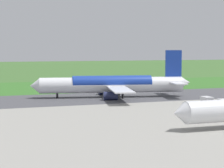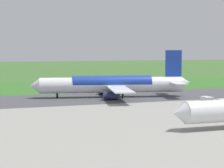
{
  "view_description": "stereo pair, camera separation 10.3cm",
  "coord_description": "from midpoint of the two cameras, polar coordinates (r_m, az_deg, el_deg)",
  "views": [
    {
      "loc": [
        55.8,
        127.53,
        16.21
      ],
      "look_at": [
        11.64,
        0.0,
        4.5
      ],
      "focal_mm": 64.91,
      "sensor_mm": 36.0,
      "label": 1
    },
    {
      "loc": [
        55.7,
        127.57,
        16.21
      ],
      "look_at": [
        11.64,
        0.0,
        4.5
      ],
      "focal_mm": 64.91,
      "sensor_mm": 36.0,
      "label": 2
    }
  ],
  "objects": [
    {
      "name": "no_stopping_sign",
      "position": [
        174.85,
        5.56,
        0.13
      ],
      "size": [
        0.6,
        0.1,
        2.61
      ],
      "color": "slate",
      "rests_on": "ground"
    },
    {
      "name": "traffic_cone_orange",
      "position": [
        175.33,
        3.17,
        -0.26
      ],
      "size": [
        0.4,
        0.4,
        0.55
      ],
      "primitive_type": "cone",
      "color": "orange",
      "rests_on": "ground"
    },
    {
      "name": "airliner_main",
      "position": [
        135.53,
        0.14,
        -0.06
      ],
      "size": [
        53.78,
        44.31,
        15.88
      ],
      "color": "white",
      "rests_on": "ground"
    },
    {
      "name": "runway_asphalt",
      "position": [
        140.14,
        4.48,
        -1.69
      ],
      "size": [
        600.0,
        31.29,
        0.06
      ],
      "primitive_type": "cube",
      "color": "#47474C",
      "rests_on": "ground"
    },
    {
      "name": "service_truck_baggage",
      "position": [
        117.81,
        13.36,
        -2.4
      ],
      "size": [
        2.36,
        5.83,
        2.65
      ],
      "color": "black",
      "rests_on": "ground"
    },
    {
      "name": "ground_plane",
      "position": [
        140.14,
        4.48,
        -1.7
      ],
      "size": [
        800.0,
        800.0,
        0.0
      ],
      "primitive_type": "plane",
      "color": "#3D662D"
    },
    {
      "name": "grass_verge_foreground",
      "position": [
        170.55,
        0.07,
        -0.49
      ],
      "size": [
        600.0,
        80.0,
        0.04
      ],
      "primitive_type": "cube",
      "color": "#346B27",
      "rests_on": "ground"
    }
  ]
}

